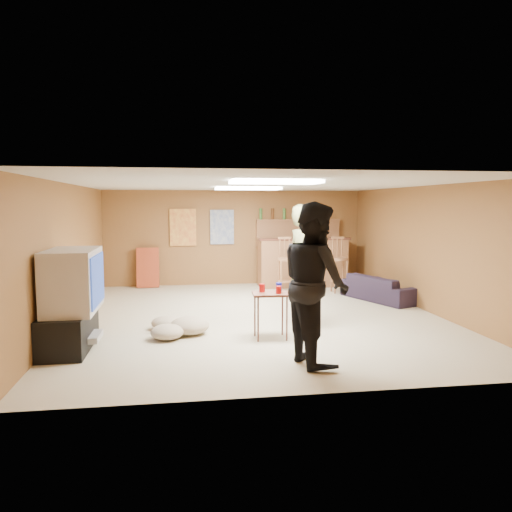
{
  "coord_description": "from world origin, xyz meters",
  "views": [
    {
      "loc": [
        -1.28,
        -8.12,
        1.87
      ],
      "look_at": [
        0.0,
        0.2,
        1.0
      ],
      "focal_mm": 35.0,
      "sensor_mm": 36.0,
      "label": 1
    }
  ],
  "objects": [
    {
      "name": "bar_stool_right",
      "position": [
        2.08,
        2.02,
        0.55
      ],
      "size": [
        0.35,
        0.35,
        1.09
      ],
      "primitive_type": null,
      "rotation": [
        0.0,
        0.0,
        -0.01
      ],
      "color": "brown",
      "rests_on": "ground"
    },
    {
      "name": "bar_lip",
      "position": [
        1.5,
        2.7,
        1.1
      ],
      "size": [
        2.1,
        0.12,
        0.05
      ],
      "primitive_type": "cube",
      "color": "#462116",
      "rests_on": "bar_counter"
    },
    {
      "name": "wall_right",
      "position": [
        3.0,
        0.0,
        1.1
      ],
      "size": [
        0.02,
        7.0,
        2.2
      ],
      "primitive_type": "cube",
      "color": "brown",
      "rests_on": "ground"
    },
    {
      "name": "bottle_row",
      "position": [
        1.16,
        3.38,
        1.65
      ],
      "size": [
        1.2,
        0.08,
        0.26
      ],
      "primitive_type": null,
      "color": "#3F7233",
      "rests_on": "bar_shelf"
    },
    {
      "name": "wall_back",
      "position": [
        0.0,
        3.5,
        1.1
      ],
      "size": [
        6.0,
        0.02,
        2.2
      ],
      "primitive_type": "cube",
      "color": "brown",
      "rests_on": "ground"
    },
    {
      "name": "dvd_box",
      "position": [
        -2.5,
        -1.5,
        0.15
      ],
      "size": [
        0.35,
        0.5,
        0.08
      ],
      "primitive_type": "cube",
      "color": "#B2B2B7",
      "rests_on": "tv_stand"
    },
    {
      "name": "tray_table",
      "position": [
        -0.04,
        -1.39,
        0.32
      ],
      "size": [
        0.52,
        0.43,
        0.65
      ],
      "primitive_type": "cube",
      "rotation": [
        0.0,
        0.0,
        -0.06
      ],
      "color": "#462116",
      "rests_on": "ground"
    },
    {
      "name": "ceiling",
      "position": [
        0.0,
        0.0,
        2.2
      ],
      "size": [
        6.0,
        7.0,
        0.02
      ],
      "primitive_type": "cube",
      "color": "silver",
      "rests_on": "ground"
    },
    {
      "name": "poster_right",
      "position": [
        -0.3,
        3.46,
        1.35
      ],
      "size": [
        0.55,
        0.03,
        0.8
      ],
      "primitive_type": "cube",
      "color": "#334C99",
      "rests_on": "wall_back"
    },
    {
      "name": "cushion_near_tv",
      "position": [
        -1.16,
        -0.99,
        0.13
      ],
      "size": [
        0.57,
        0.57,
        0.26
      ],
      "primitive_type": "ellipsoid",
      "rotation": [
        0.0,
        0.0,
        0.01
      ],
      "color": "tan",
      "rests_on": "ground"
    },
    {
      "name": "cushion_mid",
      "position": [
        -1.51,
        -0.64,
        0.1
      ],
      "size": [
        0.57,
        0.57,
        0.2
      ],
      "primitive_type": "ellipsoid",
      "rotation": [
        0.0,
        0.0,
        -0.41
      ],
      "color": "tan",
      "rests_on": "ground"
    },
    {
      "name": "cushion_far",
      "position": [
        -1.47,
        -1.23,
        0.1
      ],
      "size": [
        0.54,
        0.54,
        0.21
      ],
      "primitive_type": "ellipsoid",
      "rotation": [
        0.0,
        0.0,
        -0.18
      ],
      "color": "tan",
      "rests_on": "ground"
    },
    {
      "name": "ceiling_panel_back",
      "position": [
        0.0,
        1.2,
        2.17
      ],
      "size": [
        1.2,
        0.6,
        0.04
      ],
      "primitive_type": "cube",
      "color": "white",
      "rests_on": "ceiling"
    },
    {
      "name": "wall_front",
      "position": [
        0.0,
        -3.5,
        1.1
      ],
      "size": [
        6.0,
        0.02,
        2.2
      ],
      "primitive_type": "cube",
      "color": "brown",
      "rests_on": "ground"
    },
    {
      "name": "ground",
      "position": [
        0.0,
        0.0,
        0.0
      ],
      "size": [
        7.0,
        7.0,
        0.0
      ],
      "primitive_type": "plane",
      "color": "tan",
      "rests_on": "ground"
    },
    {
      "name": "cup_red_far",
      "position": [
        0.06,
        -1.47,
        0.7
      ],
      "size": [
        0.1,
        0.1,
        0.1
      ],
      "primitive_type": "cylinder",
      "rotation": [
        0.0,
        0.0,
        0.39
      ],
      "color": "#A50D0B",
      "rests_on": "tray_table"
    },
    {
      "name": "cup_red_near",
      "position": [
        -0.15,
        -1.32,
        0.71
      ],
      "size": [
        0.09,
        0.09,
        0.11
      ],
      "primitive_type": "cylinder",
      "rotation": [
        0.0,
        0.0,
        0.16
      ],
      "color": "#A50D0B",
      "rests_on": "tray_table"
    },
    {
      "name": "person_black",
      "position": [
        0.29,
        -2.51,
        0.95
      ],
      "size": [
        0.87,
        1.03,
        1.91
      ],
      "primitive_type": "imported",
      "rotation": [
        0.0,
        0.0,
        1.74
      ],
      "color": "black",
      "rests_on": "ground"
    },
    {
      "name": "bar_counter",
      "position": [
        1.5,
        2.95,
        0.55
      ],
      "size": [
        2.0,
        0.6,
        1.1
      ],
      "primitive_type": "cube",
      "color": "brown",
      "rests_on": "ground"
    },
    {
      "name": "wall_left",
      "position": [
        -3.0,
        0.0,
        1.1
      ],
      "size": [
        0.02,
        7.0,
        2.2
      ],
      "primitive_type": "cube",
      "color": "brown",
      "rests_on": "ground"
    },
    {
      "name": "bar_backing",
      "position": [
        1.5,
        3.42,
        1.2
      ],
      "size": [
        2.0,
        0.14,
        0.6
      ],
      "primitive_type": "cube",
      "color": "brown",
      "rests_on": "bar_counter"
    },
    {
      "name": "person_olive",
      "position": [
        0.58,
        -0.81,
        0.94
      ],
      "size": [
        0.61,
        0.78,
        1.88
      ],
      "primitive_type": "imported",
      "rotation": [
        0.0,
        0.0,
        1.83
      ],
      "color": "brown",
      "rests_on": "ground"
    },
    {
      "name": "tv_stand",
      "position": [
        -2.72,
        -1.5,
        0.25
      ],
      "size": [
        0.55,
        1.3,
        0.5
      ],
      "primitive_type": "cube",
      "color": "black",
      "rests_on": "ground"
    },
    {
      "name": "ceiling_panel_front",
      "position": [
        0.0,
        -1.5,
        2.17
      ],
      "size": [
        1.2,
        0.6,
        0.04
      ],
      "primitive_type": "cube",
      "color": "white",
      "rests_on": "ceiling"
    },
    {
      "name": "bar_stool_left",
      "position": [
        0.94,
        2.13,
        0.61
      ],
      "size": [
        0.42,
        0.42,
        1.21
      ],
      "primitive_type": null,
      "rotation": [
        0.0,
        0.0,
        -0.1
      ],
      "color": "brown",
      "rests_on": "ground"
    },
    {
      "name": "bar_shelf",
      "position": [
        1.5,
        3.4,
        1.5
      ],
      "size": [
        2.0,
        0.18,
        0.05
      ],
      "primitive_type": "cube",
      "color": "brown",
      "rests_on": "bar_backing"
    },
    {
      "name": "folding_chair_stack",
      "position": [
        -2.0,
        3.3,
        0.45
      ],
      "size": [
        0.5,
        0.26,
        0.91
      ],
      "primitive_type": "cube",
      "rotation": [
        -0.14,
        0.0,
        0.0
      ],
      "color": "#A23A1D",
      "rests_on": "ground"
    },
    {
      "name": "tv_body",
      "position": [
        -2.65,
        -1.5,
        0.9
      ],
      "size": [
        0.6,
        1.1,
        0.8
      ],
      "primitive_type": "cube",
      "color": "#B2B2B7",
      "rests_on": "tv_stand"
    },
    {
      "name": "sofa",
      "position": [
        2.6,
        1.05,
        0.24
      ],
      "size": [
        1.2,
        1.79,
        0.49
      ],
      "primitive_type": "imported",
      "rotation": [
        0.0,
        0.0,
        1.93
      ],
      "color": "black",
      "rests_on": "ground"
    },
    {
      "name": "poster_left",
      "position": [
        -1.2,
        3.46,
        1.35
      ],
      "size": [
        0.6,
        0.03,
        0.85
      ],
      "primitive_type": "cube",
      "color": "#BF3F26",
      "rests_on": "wall_back"
    },
    {
      "name": "cup_blue",
      "position": [
        0.1,
        -1.27,
        0.71
      ],
      "size": [
        0.1,
        0.1,
        0.12
      ],
      "primitive_type": "cylinder",
      "rotation": [
        0.0,
        0.0,
        -0.11
      ],
      "color": "navy",
      "rests_on": "tray_table"
    },
    {
      "name": "tv_screen",
      "position": [
        -2.34,
        -1.5,
        0.9
      ],
      "size": [
        0.02,
        0.95,
        0.65
      ],
      "primitive_type": "cube",
      "color": "navy",
      "rests_on": "tv_body"
    }
  ]
}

